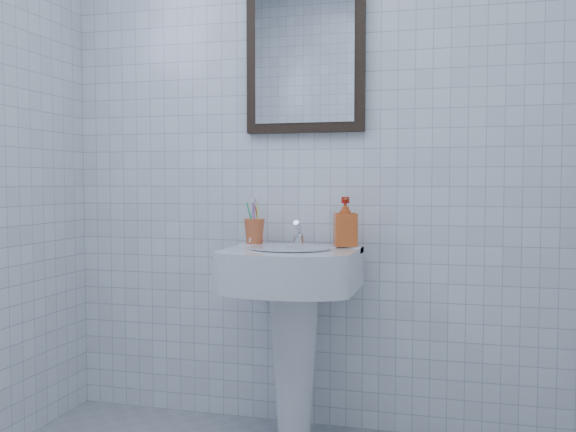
% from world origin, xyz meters
% --- Properties ---
extents(wall_back, '(2.20, 0.02, 2.50)m').
position_xyz_m(wall_back, '(0.00, 1.20, 1.25)').
color(wall_back, silver).
rests_on(wall_back, ground).
extents(washbasin, '(0.51, 0.37, 0.79)m').
position_xyz_m(washbasin, '(-0.04, 0.98, 0.53)').
color(washbasin, white).
rests_on(washbasin, ground).
extents(faucet, '(0.04, 0.09, 0.10)m').
position_xyz_m(faucet, '(-0.04, 1.08, 0.82)').
color(faucet, silver).
rests_on(faucet, washbasin).
extents(toothbrush_cup, '(0.10, 0.10, 0.10)m').
position_xyz_m(toothbrush_cup, '(-0.23, 1.09, 0.83)').
color(toothbrush_cup, '#D25C31').
rests_on(toothbrush_cup, washbasin).
extents(soap_dispenser, '(0.11, 0.11, 0.19)m').
position_xyz_m(soap_dispenser, '(0.15, 1.09, 0.88)').
color(soap_dispenser, red).
rests_on(soap_dispenser, washbasin).
extents(wall_mirror, '(0.50, 0.04, 0.62)m').
position_xyz_m(wall_mirror, '(-0.04, 1.18, 1.55)').
color(wall_mirror, black).
rests_on(wall_mirror, wall_back).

